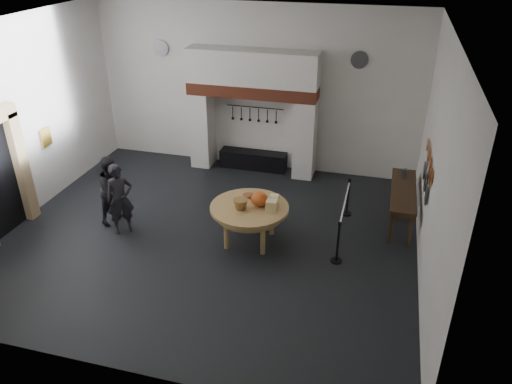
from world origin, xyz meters
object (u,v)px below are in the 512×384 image
(visitor_near, at_px, (120,199))
(work_table, at_px, (249,208))
(visitor_far, at_px, (113,189))
(side_table, at_px, (404,190))
(barrier_post_far, at_px, (348,198))
(iron_range, at_px, (253,160))
(barrier_post_near, at_px, (338,243))

(visitor_near, bearing_deg, work_table, -34.30)
(visitor_far, height_order, side_table, visitor_far)
(work_table, distance_m, barrier_post_far, 2.63)
(work_table, distance_m, visitor_near, 2.90)
(iron_range, xyz_separation_m, work_table, (0.92, -3.68, 0.59))
(barrier_post_near, relative_size, barrier_post_far, 1.00)
(side_table, distance_m, barrier_post_far, 1.30)
(barrier_post_near, distance_m, barrier_post_far, 2.00)
(visitor_far, height_order, barrier_post_far, visitor_far)
(work_table, bearing_deg, iron_range, 104.08)
(visitor_far, bearing_deg, barrier_post_near, -78.58)
(visitor_far, distance_m, side_table, 6.64)
(work_table, relative_size, visitor_far, 1.05)
(visitor_near, bearing_deg, visitor_far, 94.03)
(visitor_near, relative_size, barrier_post_far, 1.83)
(visitor_far, bearing_deg, work_table, -75.94)
(iron_range, distance_m, side_table, 4.63)
(side_table, bearing_deg, work_table, -152.89)
(visitor_near, bearing_deg, barrier_post_near, -40.27)
(iron_range, bearing_deg, visitor_far, -123.04)
(side_table, bearing_deg, barrier_post_far, 175.55)
(visitor_near, bearing_deg, iron_range, 23.10)
(visitor_near, height_order, visitor_far, visitor_near)
(visitor_far, bearing_deg, iron_range, -17.88)
(side_table, bearing_deg, barrier_post_near, -122.85)
(iron_range, height_order, barrier_post_far, barrier_post_far)
(work_table, bearing_deg, visitor_near, -173.33)
(visitor_near, xyz_separation_m, barrier_post_near, (4.82, 0.06, -0.37))
(visitor_near, relative_size, barrier_post_near, 1.83)
(visitor_far, relative_size, barrier_post_far, 1.79)
(iron_range, relative_size, visitor_near, 1.16)
(visitor_near, bearing_deg, side_table, -23.00)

